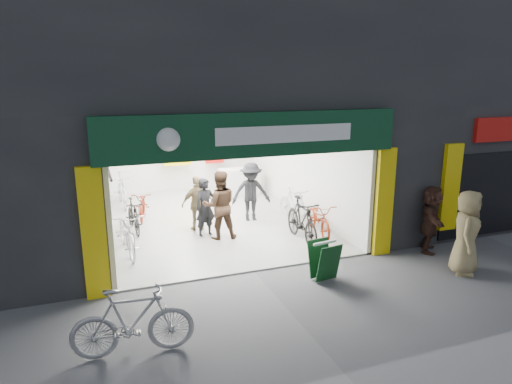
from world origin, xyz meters
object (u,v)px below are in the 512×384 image
bike_left_front (127,232)px  sandwich_board (324,260)px  parked_bike (133,322)px  pedestrian_near (466,233)px  bike_right_front (302,221)px

bike_left_front → sandwich_board: size_ratio=2.51×
parked_bike → pedestrian_near: (7.08, 0.63, 0.37)m
bike_right_front → sandwich_board: size_ratio=2.37×
pedestrian_near → sandwich_board: 3.16m
bike_left_front → pedestrian_near: (6.78, -3.74, 0.39)m
bike_left_front → pedestrian_near: bearing=-33.2°
bike_right_front → bike_left_front: bearing=173.1°
pedestrian_near → bike_right_front: bearing=85.5°
parked_bike → sandwich_board: parked_bike is taller
bike_left_front → parked_bike: bearing=-98.2°
bike_right_front → pedestrian_near: bearing=-46.7°
bike_right_front → sandwich_board: bearing=-100.6°
bike_left_front → pedestrian_near: size_ratio=1.11×
bike_left_front → bike_right_front: (4.30, -0.78, 0.04)m
parked_bike → sandwich_board: 4.27m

